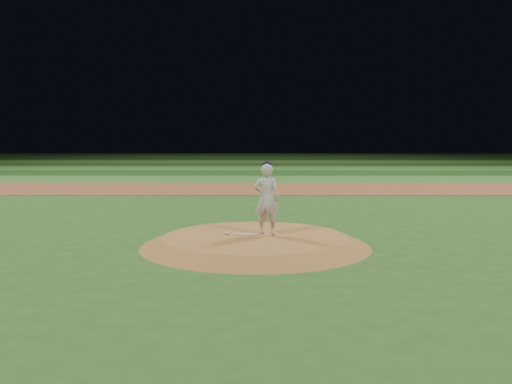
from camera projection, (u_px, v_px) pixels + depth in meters
ground at (255, 246)px, 13.67m from camera, size 120.00×120.00×0.00m
infield_dirt_band at (258, 188)px, 27.59m from camera, size 70.00×6.00×0.02m
outfield_stripe_0 at (258, 179)px, 33.06m from camera, size 70.00×5.00×0.02m
outfield_stripe_1 at (259, 173)px, 38.04m from camera, size 70.00×5.00×0.02m
outfield_stripe_2 at (259, 168)px, 43.01m from camera, size 70.00×5.00×0.02m
outfield_stripe_3 at (259, 165)px, 47.98m from camera, size 70.00×5.00×0.02m
outfield_stripe_4 at (259, 162)px, 52.95m from camera, size 70.00×5.00×0.02m
outfield_stripe_5 at (259, 159)px, 57.93m from camera, size 70.00×5.00×0.02m
pitchers_mound at (255, 241)px, 13.66m from camera, size 5.50×5.50×0.25m
pitching_rubber at (245, 234)px, 13.81m from camera, size 0.59×0.24×0.03m
rosin_bag at (227, 233)px, 13.87m from camera, size 0.12×0.12×0.06m
pitcher_on_mound at (267, 199)px, 13.74m from camera, size 0.73×0.59×1.79m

